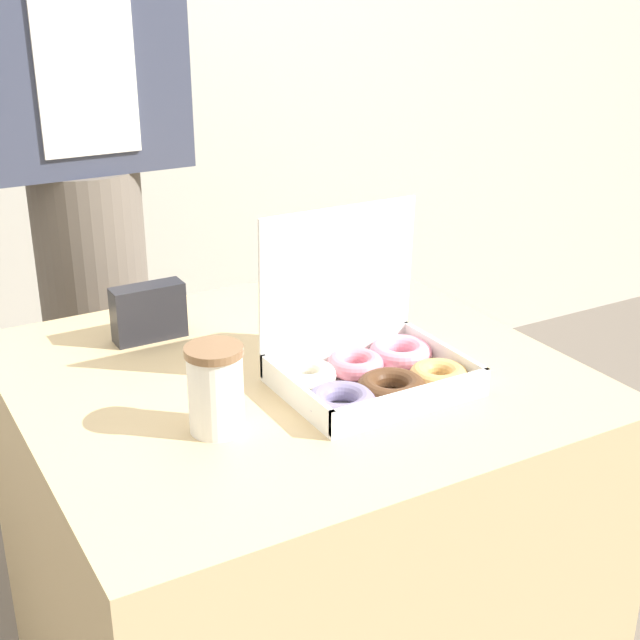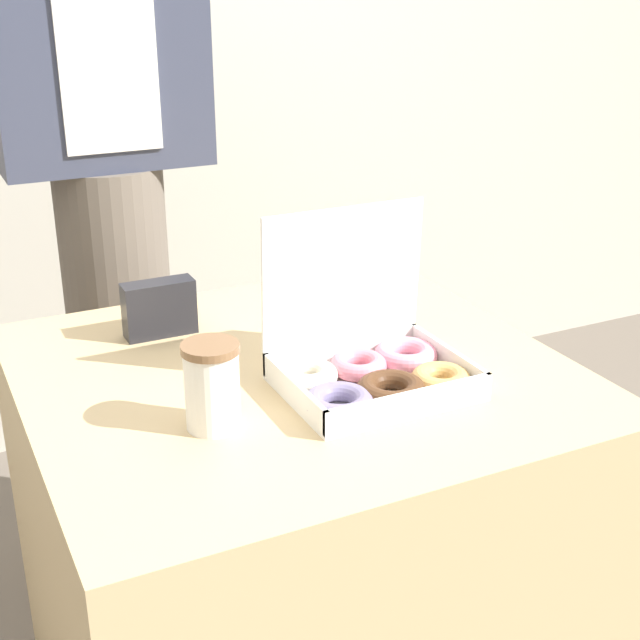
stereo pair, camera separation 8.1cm
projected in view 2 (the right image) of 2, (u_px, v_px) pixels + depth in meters
name	position (u px, v px, depth m)	size (l,w,h in m)	color
table	(297.00, 550.00, 1.64)	(0.88, 0.83, 0.74)	tan
donut_box	(371.00, 365.00, 1.42)	(0.32, 0.25, 0.27)	white
coffee_cup	(212.00, 386.00, 1.29)	(0.08, 0.08, 0.13)	white
napkin_holder	(159.00, 308.00, 1.61)	(0.13, 0.05, 0.10)	#232328
person_customer	(105.00, 150.00, 1.96)	(0.45, 0.25, 1.80)	#665B51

